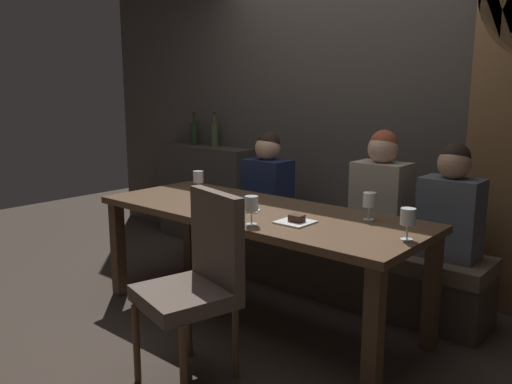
{
  "coord_description": "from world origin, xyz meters",
  "views": [
    {
      "loc": [
        2.08,
        -2.43,
        1.49
      ],
      "look_at": [
        -0.04,
        0.04,
        0.84
      ],
      "focal_mm": 36.16,
      "sensor_mm": 36.0,
      "label": 1
    }
  ],
  "objects": [
    {
      "name": "wine_glass_far_right",
      "position": [
        0.68,
        0.22,
        0.86
      ],
      "size": [
        0.08,
        0.08,
        0.16
      ],
      "color": "silver",
      "rests_on": "dining_table"
    },
    {
      "name": "wine_glass_center_front",
      "position": [
        -0.67,
        0.12,
        0.86
      ],
      "size": [
        0.08,
        0.08,
        0.16
      ],
      "color": "silver",
      "rests_on": "dining_table"
    },
    {
      "name": "wine_glass_end_right",
      "position": [
        0.23,
        -0.31,
        0.85
      ],
      "size": [
        0.08,
        0.08,
        0.16
      ],
      "color": "silver",
      "rests_on": "dining_table"
    },
    {
      "name": "chair_near_side",
      "position": [
        0.23,
        -0.72,
        0.56
      ],
      "size": [
        0.53,
        0.53,
        0.98
      ],
      "color": "brown",
      "rests_on": "ground"
    },
    {
      "name": "diner_far_end",
      "position": [
        0.97,
        0.72,
        0.79
      ],
      "size": [
        0.36,
        0.24,
        0.72
      ],
      "color": "#4C515B",
      "rests_on": "banquette_bench"
    },
    {
      "name": "wine_bottle_pale_label",
      "position": [
        -1.44,
        1.07,
        1.07
      ],
      "size": [
        0.08,
        0.08,
        0.33
      ],
      "color": "#384728",
      "rests_on": "back_counter"
    },
    {
      "name": "diner_bearded",
      "position": [
        0.5,
        0.72,
        0.82
      ],
      "size": [
        0.36,
        0.24,
        0.78
      ],
      "color": "#9E9384",
      "rests_on": "banquette_bench"
    },
    {
      "name": "diner_redhead",
      "position": [
        -0.46,
        0.67,
        0.79
      ],
      "size": [
        0.36,
        0.24,
        0.72
      ],
      "color": "#192342",
      "rests_on": "banquette_bench"
    },
    {
      "name": "wine_bottle_dark_red",
      "position": [
        -1.7,
        1.05,
        1.07
      ],
      "size": [
        0.08,
        0.08,
        0.33
      ],
      "color": "black",
      "rests_on": "back_counter"
    },
    {
      "name": "dessert_plate",
      "position": [
        0.4,
        -0.12,
        0.75
      ],
      "size": [
        0.19,
        0.19,
        0.05
      ],
      "color": "white",
      "rests_on": "dining_table"
    },
    {
      "name": "back_counter",
      "position": [
        -1.55,
        1.04,
        0.47
      ],
      "size": [
        1.1,
        0.28,
        0.95
      ],
      "primitive_type": "cube",
      "color": "#38342F",
      "rests_on": "ground"
    },
    {
      "name": "ground",
      "position": [
        0.0,
        0.0,
        0.0
      ],
      "size": [
        9.0,
        9.0,
        0.0
      ],
      "primitive_type": "plane",
      "color": "#382D26"
    },
    {
      "name": "folded_napkin",
      "position": [
        0.01,
        -0.07,
        0.74
      ],
      "size": [
        0.14,
        0.14,
        0.01
      ],
      "primitive_type": "cube",
      "rotation": [
        0.0,
        0.0,
        0.49
      ],
      "color": "silver",
      "rests_on": "dining_table"
    },
    {
      "name": "dining_table",
      "position": [
        0.0,
        0.0,
        0.65
      ],
      "size": [
        2.2,
        0.84,
        0.74
      ],
      "color": "#493422",
      "rests_on": "ground"
    },
    {
      "name": "back_wall_tiled",
      "position": [
        0.0,
        1.22,
        1.5
      ],
      "size": [
        6.0,
        0.12,
        3.0
      ],
      "primitive_type": "cube",
      "color": "#423D38",
      "rests_on": "ground"
    },
    {
      "name": "banquette_bench",
      "position": [
        0.0,
        0.7,
        0.23
      ],
      "size": [
        2.5,
        0.44,
        0.45
      ],
      "color": "#40352A",
      "rests_on": "ground"
    },
    {
      "name": "wine_glass_near_left",
      "position": [
        1.02,
        -0.02,
        0.86
      ],
      "size": [
        0.08,
        0.08,
        0.16
      ],
      "color": "silver",
      "rests_on": "dining_table"
    }
  ]
}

